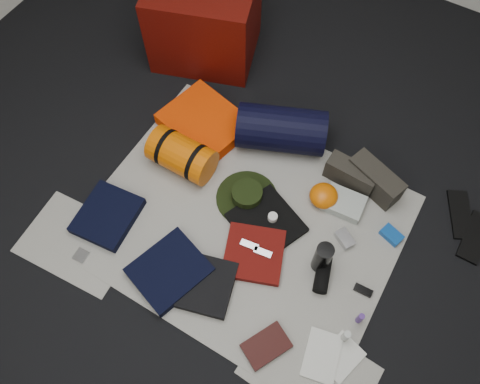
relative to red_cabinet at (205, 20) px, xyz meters
The scene contains 37 objects.
floor 1.31m from the red_cabinet, 48.65° to the right, with size 4.50×4.50×0.02m, color black.
newspaper_mat 1.31m from the red_cabinet, 48.65° to the right, with size 1.60×1.30×0.01m, color #B3B1A5.
newspaper_sheet_front_left 1.54m from the red_cabinet, 84.45° to the right, with size 0.58×0.40×0.00m, color #B3B1A5.
newspaper_sheet_front_right 2.11m from the red_cabinet, 44.33° to the right, with size 0.58×0.40×0.00m, color #B3B1A5.
red_cabinet is the anchor object (origin of this frame).
sleeping_pad 0.66m from the red_cabinet, 58.69° to the right, with size 0.47×0.38×0.09m, color #F13C02.
stuff_sack 0.92m from the red_cabinet, 66.06° to the right, with size 0.21×0.21×0.36m, color #CA5503.
sack_strap_left 0.88m from the red_cabinet, 72.09° to the right, with size 0.22×0.22×0.03m, color black.
sack_strap_right 0.96m from the red_cabinet, 60.54° to the right, with size 0.22×0.22×0.03m, color black.
navy_duffel 0.88m from the red_cabinet, 27.83° to the right, with size 0.26×0.26×0.50m, color black.
boonie_brim 1.17m from the red_cabinet, 46.36° to the right, with size 0.34×0.34×0.01m, color black.
boonie_crown 1.16m from the red_cabinet, 46.36° to the right, with size 0.17×0.17×0.07m, color black.
hiking_boot_left 1.32m from the red_cabinet, 19.54° to the right, with size 0.28×0.11×0.14m, color #2D2A23.
hiking_boot_right 1.43m from the red_cabinet, 16.66° to the right, with size 0.32×0.12×0.16m, color #2D2A23.
flip_flop_left 1.89m from the red_cabinet, ahead, with size 0.11×0.29×0.02m, color black.
flip_flop_right 2.01m from the red_cabinet, 11.88° to the right, with size 0.11×0.30×0.02m, color black.
trousers_navy_a 1.35m from the red_cabinet, 81.35° to the right, with size 0.29×0.33×0.05m, color black.
trousers_navy_b 1.57m from the red_cabinet, 64.54° to the right, with size 0.31×0.35×0.06m, color black.
trousers_charcoal 1.64m from the red_cabinet, 57.44° to the right, with size 0.25×0.29×0.05m, color black.
black_tshirt 1.34m from the red_cabinet, 43.52° to the right, with size 0.34×0.32×0.03m, color black.
red_shirt 1.50m from the red_cabinet, 47.98° to the right, with size 0.30×0.30×0.04m, color #5A0D09.
orange_stuff_sack 1.33m from the red_cabinet, 28.36° to the right, with size 0.16×0.16×0.10m, color #CA5503.
first_aid_pouch 1.42m from the red_cabinet, 25.17° to the right, with size 0.22×0.16×0.05m, color #9AA29A.
water_bottle 1.64m from the red_cabinet, 36.68° to the right, with size 0.09×0.09×0.22m, color black.
speaker 1.70m from the red_cabinet, 37.24° to the right, with size 0.07×0.07×0.19m, color black.
compact_camera 1.59m from the red_cabinet, 29.90° to the right, with size 0.11×0.06×0.04m, color #B5B5BA.
cyan_case 1.71m from the red_cabinet, 22.07° to the right, with size 0.11×0.07×0.04m, color #0F4494.
toiletry_purple 1.97m from the red_cabinet, 35.34° to the right, with size 0.03×0.03×0.09m, color #462577.
toiletry_clear 2.02m from the red_cabinet, 38.41° to the right, with size 0.03×0.03×0.10m, color #A8ADA8.
paperback_book 1.96m from the red_cabinet, 49.17° to the right, with size 0.14×0.22×0.03m, color black.
map_booklet 2.06m from the red_cabinet, 42.16° to the right, with size 0.16×0.23×0.01m, color silver.
map_printout 2.09m from the red_cabinet, 39.83° to the right, with size 0.15×0.20×0.01m, color silver.
sunglasses 1.86m from the red_cabinet, 32.33° to the right, with size 0.09×0.04×0.02m, color black.
key_cluster 1.60m from the red_cabinet, 82.17° to the right, with size 0.07×0.07×0.01m, color #B5B5BA.
tape_roll 1.33m from the red_cabinet, 41.97° to the right, with size 0.05×0.05×0.04m, color silver.
energy_bar_a 1.45m from the red_cabinet, 48.63° to the right, with size 0.10×0.04×0.01m, color #B5B5BA.
energy_bar_b 1.51m from the red_cabinet, 46.33° to the right, with size 0.10×0.04×0.01m, color #B5B5BA.
Camera 1 is at (0.51, -0.91, 2.32)m, focal length 35.00 mm.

